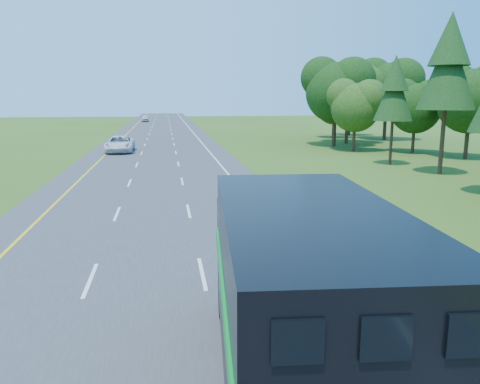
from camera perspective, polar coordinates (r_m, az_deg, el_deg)
The scene contains 6 objects.
road at distance 54.30m, azimuth -9.84°, elevation 5.06°, with size 15.00×260.00×0.04m, color #38383A.
lane_markings at distance 54.30m, azimuth -9.84°, elevation 5.09°, with size 11.15×260.00×0.01m.
horse_truck at distance 9.04m, azimuth 7.16°, elevation -12.51°, with size 3.61×9.42×4.08m.
white_suv at distance 53.00m, azimuth -14.43°, elevation 5.69°, with size 2.90×6.29×1.75m, color silver.
far_car at distance 119.30m, azimuth -11.53°, elevation 8.77°, with size 1.87×4.65×1.58m, color silver.
delineator at distance 21.29m, azimuth 12.13°, elevation -3.21°, with size 0.09×0.05×1.10m.
Camera 1 is at (0.73, -3.98, 5.88)m, focal length 35.00 mm.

